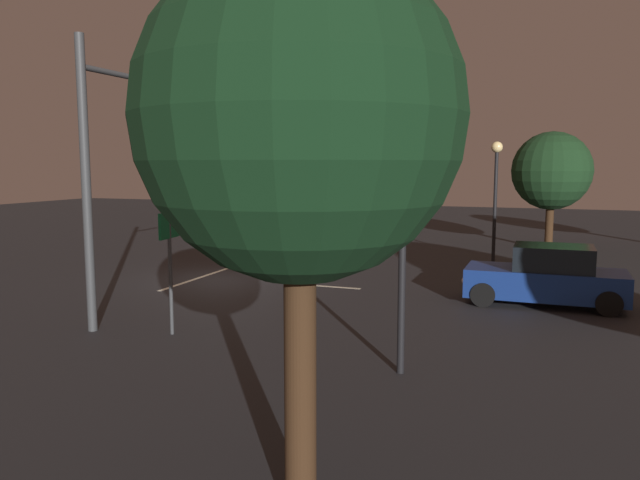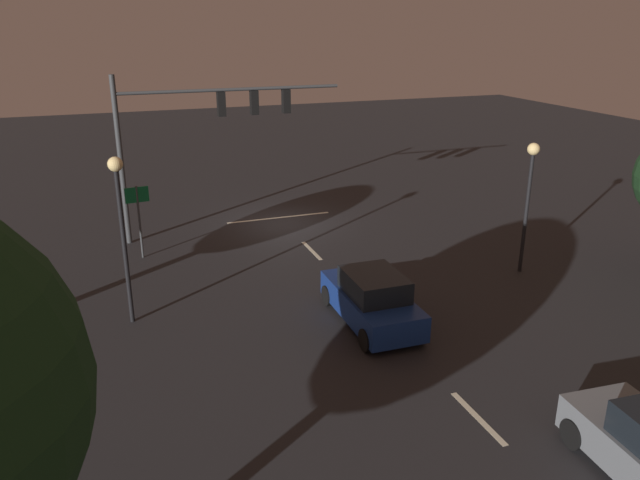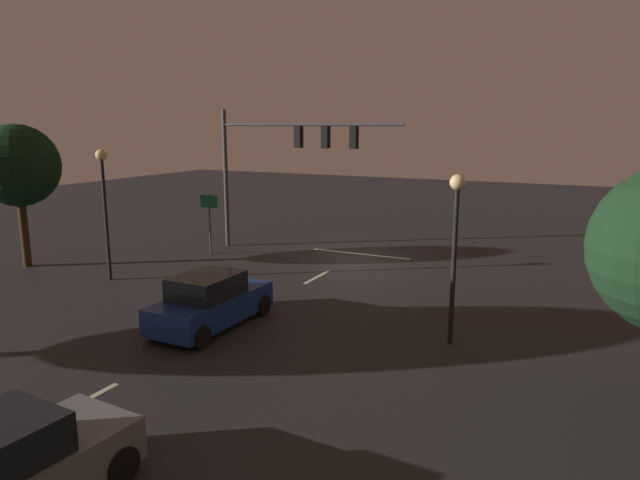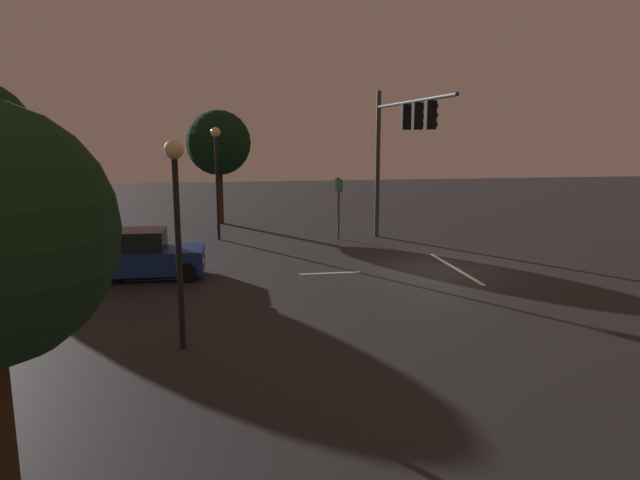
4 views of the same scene
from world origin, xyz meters
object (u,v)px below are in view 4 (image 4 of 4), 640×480
Objects in this scene: street_lamp_left_kerb at (176,204)px; route_sign at (339,195)px; traffic_signal_assembly at (400,134)px; tree_right_far at (218,143)px; car_approaching at (139,256)px; street_lamp_right_kerb at (217,162)px.

route_sign is (13.16, -6.29, -1.31)m from street_lamp_left_kerb.
street_lamp_left_kerb is (-10.12, 8.26, -1.53)m from traffic_signal_assembly.
tree_right_far reaches higher than street_lamp_left_kerb.
route_sign is at bearing -53.12° from car_approaching.
route_sign is at bearing 33.01° from traffic_signal_assembly.
car_approaching is at bearing 107.09° from traffic_signal_assembly.
tree_right_far is at bearing -2.17° from street_lamp_left_kerb.
car_approaching is 12.81m from tree_right_far.
tree_right_far is at bearing 43.73° from route_sign.
street_lamp_right_kerb is at bearing 179.50° from tree_right_far.
traffic_signal_assembly reaches higher than street_lamp_right_kerb.
traffic_signal_assembly is 1.81× the size of street_lamp_right_kerb.
route_sign is (6.18, -8.24, 1.30)m from car_approaching.
street_lamp_left_kerb is at bearing 177.23° from street_lamp_right_kerb.
street_lamp_left_kerb is 19.02m from tree_right_far.
route_sign is at bearing -98.12° from street_lamp_right_kerb.
street_lamp_left_kerb is 0.93× the size of street_lamp_right_kerb.
street_lamp_right_kerb is 0.84× the size of tree_right_far.
street_lamp_right_kerb is (3.84, 7.58, -1.29)m from traffic_signal_assembly.
car_approaching is 0.71× the size of tree_right_far.
car_approaching is (-3.14, 10.21, -4.14)m from traffic_signal_assembly.
traffic_signal_assembly is 2.16× the size of car_approaching.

